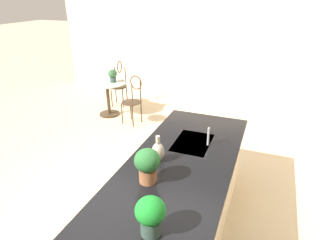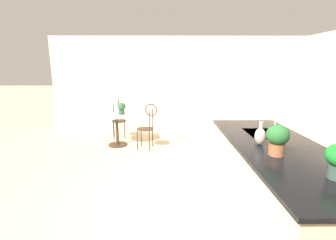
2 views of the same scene
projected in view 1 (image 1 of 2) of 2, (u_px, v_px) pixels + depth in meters
ground_plane at (122, 201)px, 3.70m from camera, size 40.00×40.00×0.00m
wall_left_window at (205, 44)px, 6.77m from camera, size 0.12×7.80×2.70m
kitchen_island at (177, 204)px, 2.98m from camera, size 2.80×1.06×0.92m
bistro_table at (108, 96)px, 6.12m from camera, size 0.80×0.80×0.74m
chair_near_window at (133, 98)px, 5.64m from camera, size 0.45×0.51×1.04m
chair_by_island at (119, 81)px, 6.65m from camera, size 0.51×0.44×1.04m
sink_faucet at (208, 137)px, 3.16m from camera, size 0.02×0.02×0.22m
potted_plant_on_table at (113, 75)px, 5.98m from camera, size 0.19×0.19×0.27m
potted_plant_counter_far at (150, 214)px, 1.97m from camera, size 0.22×0.22×0.31m
potted_plant_counter_near at (147, 164)px, 2.52m from camera, size 0.24×0.24×0.33m
vase_on_counter at (158, 152)px, 2.86m from camera, size 0.13×0.13×0.29m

